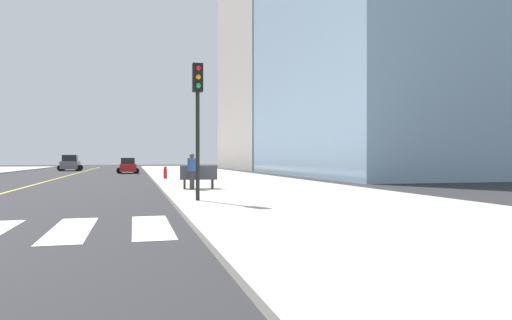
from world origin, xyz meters
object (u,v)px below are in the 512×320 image
(car_red_second, at_px, (128,166))
(pedestrian_waiting_east, at_px, (192,169))
(fire_hydrant, at_px, (165,173))
(car_gray_third, at_px, (70,163))
(traffic_light_near_corner, at_px, (198,104))
(park_bench, at_px, (199,178))

(car_red_second, bearing_deg, pedestrian_waiting_east, 94.45)
(car_red_second, distance_m, pedestrian_waiting_east, 29.68)
(fire_hydrant, bearing_deg, car_gray_third, 108.95)
(car_red_second, relative_size, traffic_light_near_corner, 0.78)
(car_gray_third, xyz_separation_m, fire_hydrant, (10.11, -29.44, -0.37))
(traffic_light_near_corner, distance_m, park_bench, 6.93)
(car_gray_third, bearing_deg, car_red_second, -60.11)
(park_bench, bearing_deg, traffic_light_near_corner, 176.46)
(traffic_light_near_corner, xyz_separation_m, pedestrian_waiting_east, (0.50, 5.74, -2.44))
(car_gray_third, distance_m, fire_hydrant, 31.13)
(traffic_light_near_corner, height_order, park_bench, traffic_light_near_corner)
(car_gray_third, height_order, traffic_light_near_corner, traffic_light_near_corner)
(car_red_second, height_order, park_bench, car_red_second)
(car_gray_third, xyz_separation_m, pedestrian_waiting_east, (10.56, -41.67, 0.15))
(car_gray_third, distance_m, traffic_light_near_corner, 48.53)
(car_red_second, relative_size, car_gray_third, 0.82)
(park_bench, height_order, pedestrian_waiting_east, pedestrian_waiting_east)
(car_gray_third, relative_size, pedestrian_waiting_east, 2.66)
(pedestrian_waiting_east, distance_m, fire_hydrant, 12.25)
(car_gray_third, xyz_separation_m, traffic_light_near_corner, (10.06, -47.41, 2.58))
(traffic_light_near_corner, distance_m, fire_hydrant, 18.21)
(pedestrian_waiting_east, bearing_deg, car_red_second, 1.66)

